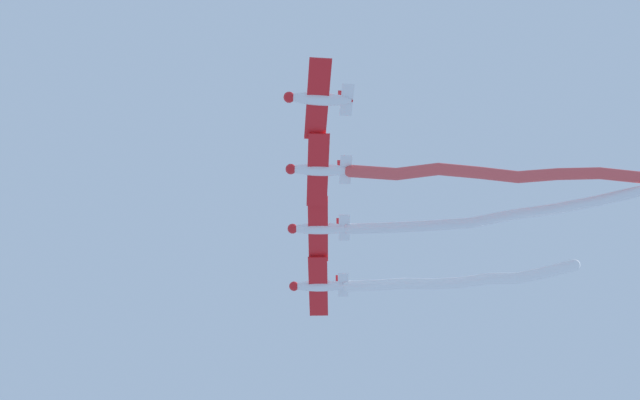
{
  "coord_description": "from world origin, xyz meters",
  "views": [
    {
      "loc": [
        -37.65,
        -21.54,
        4.54
      ],
      "look_at": [
        -5.19,
        3.22,
        56.5
      ],
      "focal_mm": 49.01,
      "sensor_mm": 36.0,
      "label": 1
    }
  ],
  "objects_px": {
    "airplane_lead": "(319,286)",
    "airplane_slot": "(318,99)",
    "airplane_right_wing": "(318,170)",
    "airplane_left_wing": "(319,228)"
  },
  "relations": [
    {
      "from": "airplane_right_wing",
      "to": "airplane_slot",
      "type": "distance_m",
      "value": 5.9
    },
    {
      "from": "airplane_left_wing",
      "to": "airplane_right_wing",
      "type": "bearing_deg",
      "value": 90.4
    },
    {
      "from": "airplane_lead",
      "to": "airplane_slot",
      "type": "bearing_deg",
      "value": 90.93
    },
    {
      "from": "airplane_right_wing",
      "to": "airplane_slot",
      "type": "height_order",
      "value": "airplane_slot"
    },
    {
      "from": "airplane_lead",
      "to": "airplane_slot",
      "type": "xyz_separation_m",
      "value": [
        -14.07,
        -10.71,
        0.3
      ]
    },
    {
      "from": "airplane_lead",
      "to": "airplane_right_wing",
      "type": "bearing_deg",
      "value": 90.93
    },
    {
      "from": "airplane_left_wing",
      "to": "airplane_right_wing",
      "type": "xyz_separation_m",
      "value": [
        -4.69,
        -3.57,
        -0.3
      ]
    },
    {
      "from": "airplane_right_wing",
      "to": "airplane_left_wing",
      "type": "bearing_deg",
      "value": -91.83
    },
    {
      "from": "airplane_right_wing",
      "to": "airplane_slot",
      "type": "xyz_separation_m",
      "value": [
        -4.69,
        -3.57,
        0.3
      ]
    },
    {
      "from": "airplane_lead",
      "to": "airplane_right_wing",
      "type": "relative_size",
      "value": 1.02
    }
  ]
}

